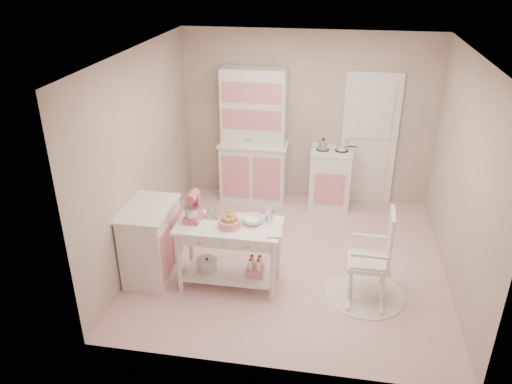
% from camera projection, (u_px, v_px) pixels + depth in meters
% --- Properties ---
extents(room_shell, '(3.84, 3.84, 2.62)m').
position_uv_depth(room_shell, '(296.00, 138.00, 5.73)').
color(room_shell, '#CC7F83').
rests_on(room_shell, ground).
extents(door, '(0.82, 0.05, 2.04)m').
position_uv_depth(door, '(369.00, 140.00, 7.52)').
color(door, white).
rests_on(door, ground).
extents(hutch, '(1.06, 0.50, 2.08)m').
position_uv_depth(hutch, '(253.00, 137.00, 7.58)').
color(hutch, white).
rests_on(hutch, ground).
extents(stove, '(0.62, 0.57, 0.92)m').
position_uv_depth(stove, '(330.00, 178.00, 7.61)').
color(stove, white).
rests_on(stove, ground).
extents(base_cabinet, '(0.54, 0.84, 0.92)m').
position_uv_depth(base_cabinet, '(151.00, 242.00, 5.95)').
color(base_cabinet, white).
rests_on(base_cabinet, ground).
extents(lace_rug, '(0.92, 0.92, 0.01)m').
position_uv_depth(lace_rug, '(365.00, 294.00, 5.77)').
color(lace_rug, white).
rests_on(lace_rug, ground).
extents(rocking_chair, '(0.51, 0.74, 1.10)m').
position_uv_depth(rocking_chair, '(369.00, 254.00, 5.53)').
color(rocking_chair, white).
rests_on(rocking_chair, ground).
extents(work_table, '(1.20, 0.60, 0.80)m').
position_uv_depth(work_table, '(230.00, 254.00, 5.80)').
color(work_table, white).
rests_on(work_table, ground).
extents(stand_mixer, '(0.21, 0.29, 0.34)m').
position_uv_depth(stand_mixer, '(193.00, 207.00, 5.64)').
color(stand_mixer, '#D45968').
rests_on(stand_mixer, work_table).
extents(cookie_tray, '(0.34, 0.24, 0.02)m').
position_uv_depth(cookie_tray, '(220.00, 215.00, 5.81)').
color(cookie_tray, silver).
rests_on(cookie_tray, work_table).
extents(bread_basket, '(0.25, 0.25, 0.09)m').
position_uv_depth(bread_basket, '(230.00, 223.00, 5.56)').
color(bread_basket, pink).
rests_on(bread_basket, work_table).
extents(mixing_bowl, '(0.25, 0.25, 0.08)m').
position_uv_depth(mixing_bowl, '(253.00, 220.00, 5.65)').
color(mixing_bowl, white).
rests_on(mixing_bowl, work_table).
extents(metal_pitcher, '(0.10, 0.10, 0.17)m').
position_uv_depth(metal_pitcher, '(270.00, 214.00, 5.67)').
color(metal_pitcher, silver).
rests_on(metal_pitcher, work_table).
extents(recipe_book, '(0.20, 0.24, 0.02)m').
position_uv_depth(recipe_book, '(267.00, 232.00, 5.45)').
color(recipe_book, white).
rests_on(recipe_book, work_table).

